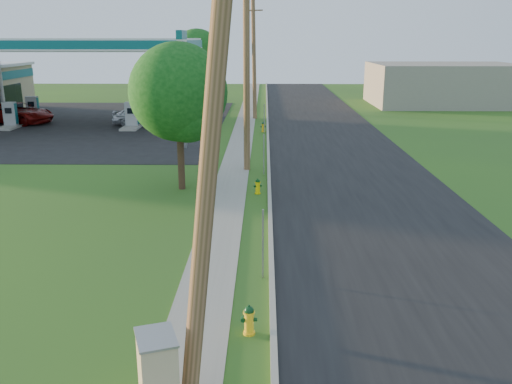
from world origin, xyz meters
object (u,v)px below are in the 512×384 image
hydrant_near (249,320)px  hydrant_mid (258,186)px  tree_lot (198,57)px  hydrant_far (263,127)px  utility_pole_near (210,142)px  utility_cabinet (158,374)px  fuel_pump_se (144,111)px  tree_verge (181,96)px  price_pylon (182,56)px  fuel_pump_ne (132,118)px  fuel_pump_nw (11,118)px  car_red (17,113)px  fuel_pump_sw (33,111)px  utility_pole_far (254,59)px  utility_pole_mid (247,70)px  car_silver (142,115)px

hydrant_near → hydrant_mid: hydrant_near is taller
hydrant_near → hydrant_mid: bearing=89.8°
tree_lot → hydrant_far: (6.11, -13.54, -4.32)m
utility_pole_near → utility_cabinet: 4.19m
fuel_pump_se → utility_cabinet: fuel_pump_se is taller
tree_verge → price_pylon: bearing=97.7°
fuel_pump_ne → tree_lot: size_ratio=0.44×
fuel_pump_nw → hydrant_near: (18.45, -28.79, -0.37)m
utility_pole_near → fuel_pump_nw: utility_pole_near is taller
utility_cabinet → car_red: (-17.39, 33.50, 0.06)m
price_pylon → hydrant_near: bearing=-78.2°
hydrant_mid → fuel_pump_ne: bearing=118.7°
price_pylon → fuel_pump_sw: bearing=140.6°
tree_verge → hydrant_mid: size_ratio=9.35×
utility_pole_far → hydrant_near: (0.55, -33.79, -4.45)m
utility_pole_mid → price_pylon: (-3.90, 5.50, 0.48)m
hydrant_mid → price_pylon: bearing=114.5°
utility_pole_near → fuel_pump_ne: 32.51m
tree_lot → utility_cabinet: size_ratio=4.86×
price_pylon → hydrant_far: 9.10m
utility_pole_mid → hydrant_mid: 6.39m
fuel_pump_sw → price_pylon: price_pylon is taller
utility_pole_near → car_red: 38.06m
hydrant_far → price_pylon: bearing=-128.3°
utility_cabinet → tree_verge: bearing=96.6°
fuel_pump_sw → car_red: 1.96m
price_pylon → hydrant_mid: (4.50, -9.86, -5.10)m
hydrant_mid → utility_cabinet: utility_cabinet is taller
utility_pole_far → fuel_pump_sw: 18.39m
fuel_pump_nw → utility_pole_mid: bearing=-36.0°
fuel_pump_sw → car_silver: size_ratio=0.72×
tree_lot → car_silver: size_ratio=1.65×
utility_pole_near → car_silver: bearing=104.7°
utility_pole_far → fuel_pump_se: utility_pole_far is taller
fuel_pump_sw → hydrant_near: (18.45, -32.79, -0.37)m
utility_pole_near → tree_lot: 43.29m
fuel_pump_sw → price_pylon: size_ratio=0.47×
utility_pole_mid → car_silver: utility_pole_mid is taller
utility_pole_near → fuel_pump_se: bearing=104.3°
fuel_pump_ne → car_red: 9.70m
fuel_pump_sw → hydrant_near: 37.62m
hydrant_mid → utility_cabinet: bearing=-96.4°
tree_lot → fuel_pump_se: bearing=-114.1°
tree_verge → utility_cabinet: bearing=-83.4°
tree_lot → utility_pole_mid: bearing=-78.0°
fuel_pump_nw → tree_lot: tree_lot is taller
utility_pole_near → utility_cabinet: size_ratio=6.34×
utility_pole_far → price_pylon: size_ratio=1.39×
price_pylon → fuel_pump_ne: bearing=123.7°
tree_verge → car_red: tree_verge is taller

